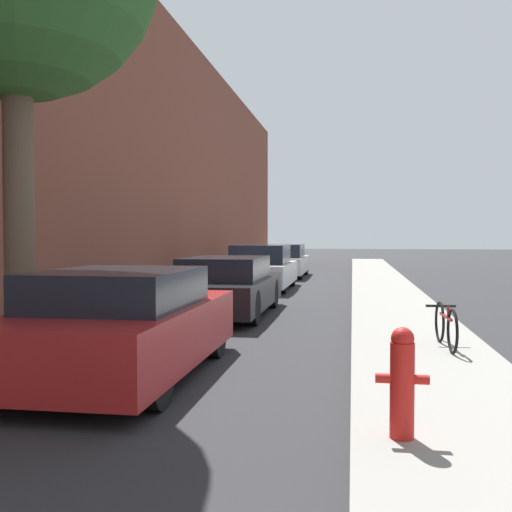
% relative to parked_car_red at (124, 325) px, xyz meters
% --- Properties ---
extents(ground_plane, '(120.00, 120.00, 0.00)m').
position_rel_parked_car_red_xyz_m(ground_plane, '(0.86, 8.17, -0.65)').
color(ground_plane, '#28282B').
extents(sidewalk_left, '(2.00, 52.00, 0.12)m').
position_rel_parked_car_red_xyz_m(sidewalk_left, '(-2.04, 8.17, -0.59)').
color(sidewalk_left, gray).
rests_on(sidewalk_left, ground).
extents(sidewalk_right, '(2.00, 52.00, 0.12)m').
position_rel_parked_car_red_xyz_m(sidewalk_right, '(3.76, 8.17, -0.59)').
color(sidewalk_right, gray).
rests_on(sidewalk_right, ground).
extents(building_facade_left, '(0.70, 52.00, 8.82)m').
position_rel_parked_car_red_xyz_m(building_facade_left, '(-3.39, 8.17, 3.76)').
color(building_facade_left, brown).
rests_on(building_facade_left, ground).
extents(parked_car_red, '(1.88, 4.19, 1.33)m').
position_rel_parked_car_red_xyz_m(parked_car_red, '(0.00, 0.00, 0.00)').
color(parked_car_red, black).
rests_on(parked_car_red, ground).
extents(parked_car_black, '(1.82, 4.61, 1.27)m').
position_rel_parked_car_red_xyz_m(parked_car_black, '(0.08, 5.76, -0.03)').
color(parked_car_black, black).
rests_on(parked_car_black, ground).
extents(parked_car_white, '(1.88, 4.32, 1.43)m').
position_rel_parked_car_red_xyz_m(parked_car_white, '(-0.10, 11.96, 0.03)').
color(parked_car_white, black).
rests_on(parked_car_white, ground).
extents(parked_car_silver, '(1.85, 4.56, 1.36)m').
position_rel_parked_car_red_xyz_m(parked_car_silver, '(-0.08, 17.76, 0.01)').
color(parked_car_silver, black).
rests_on(parked_car_silver, ground).
extents(fire_hydrant, '(0.42, 0.19, 0.89)m').
position_rel_parked_car_red_xyz_m(fire_hydrant, '(3.17, -2.08, -0.07)').
color(fire_hydrant, red).
rests_on(fire_hydrant, sidewalk_right).
extents(bicycle, '(0.44, 1.52, 0.62)m').
position_rel_parked_car_red_xyz_m(bicycle, '(4.10, 1.97, -0.21)').
color(bicycle, black).
rests_on(bicycle, sidewalk_right).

